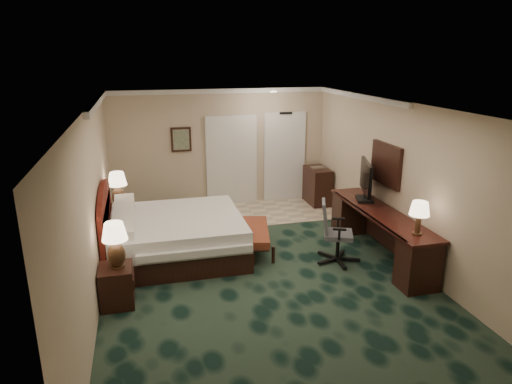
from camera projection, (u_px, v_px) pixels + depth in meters
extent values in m
cube|color=black|center=(262.00, 273.00, 7.49)|extent=(5.00, 7.50, 0.00)
cube|color=silver|center=(262.00, 107.00, 6.70)|extent=(5.00, 7.50, 0.00)
cube|color=#BDAD8B|center=(220.00, 148.00, 10.57)|extent=(5.00, 0.00, 2.70)
cube|color=#BDAD8B|center=(384.00, 330.00, 3.61)|extent=(5.00, 0.00, 2.70)
cube|color=#BDAD8B|center=(93.00, 207.00, 6.51)|extent=(0.00, 7.50, 2.70)
cube|color=#BDAD8B|center=(405.00, 184.00, 7.68)|extent=(0.00, 7.50, 2.70)
cube|color=tan|center=(267.00, 211.00, 10.38)|extent=(3.20, 1.70, 0.01)
cube|color=white|center=(284.00, 157.00, 10.99)|extent=(1.02, 0.06, 2.18)
cube|color=silver|center=(232.00, 161.00, 10.68)|extent=(1.20, 0.06, 2.10)
cube|color=#466452|center=(181.00, 139.00, 10.25)|extent=(0.45, 0.06, 0.55)
cube|color=white|center=(386.00, 164.00, 8.17)|extent=(0.05, 0.95, 0.75)
cube|color=white|center=(177.00, 236.00, 8.06)|extent=(2.27, 2.10, 0.72)
cube|color=black|center=(117.00, 286.00, 6.49)|extent=(0.46, 0.53, 0.58)
cube|color=black|center=(123.00, 222.00, 8.87)|extent=(0.50, 0.58, 0.63)
cube|color=maroon|center=(255.00, 240.00, 8.26)|extent=(0.72, 1.37, 0.44)
cube|color=black|center=(379.00, 234.00, 8.00)|extent=(0.62, 2.90, 0.84)
cube|color=black|center=(366.00, 181.00, 8.37)|extent=(0.37, 0.93, 0.74)
cube|color=black|center=(317.00, 186.00, 10.85)|extent=(0.46, 0.82, 0.87)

